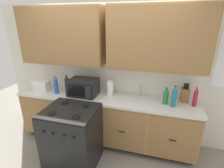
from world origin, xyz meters
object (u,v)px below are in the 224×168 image
at_px(bottle_green, 166,96).
at_px(bottle_red, 195,97).
at_px(bottle_dark, 67,84).
at_px(bottle_teal, 174,96).
at_px(bottle_blue, 56,85).
at_px(stove_range, 73,137).
at_px(microwave, 83,87).
at_px(knife_block, 185,95).
at_px(paper_towel_roll, 110,88).
at_px(toaster, 42,86).

height_order(bottle_green, bottle_red, bottle_red).
bearing_deg(bottle_green, bottle_dark, -179.61).
height_order(bottle_green, bottle_teal, bottle_teal).
bearing_deg(bottle_blue, stove_range, -43.56).
distance_m(microwave, bottle_teal, 1.48).
distance_m(knife_block, bottle_blue, 2.16).
distance_m(stove_range, knife_block, 1.87).
xyz_separation_m(paper_towel_roll, bottle_dark, (-0.77, -0.09, 0.03)).
height_order(knife_block, bottle_dark, bottle_dark).
height_order(microwave, toaster, microwave).
bearing_deg(bottle_red, paper_towel_roll, 178.21).
bearing_deg(bottle_teal, toaster, 179.90).
height_order(toaster, bottle_red, bottle_red).
bearing_deg(bottle_dark, bottle_green, 0.39).
height_order(stove_range, bottle_dark, bottle_dark).
height_order(paper_towel_roll, bottle_dark, bottle_dark).
bearing_deg(bottle_blue, bottle_teal, 1.30).
height_order(bottle_dark, bottle_red, bottle_dark).
bearing_deg(bottle_green, bottle_red, 5.19).
xyz_separation_m(paper_towel_roll, bottle_red, (1.34, -0.04, 0.02)).
bearing_deg(toaster, microwave, 2.01).
relative_size(bottle_dark, bottle_teal, 0.96).
bearing_deg(knife_block, bottle_red, -45.63).
relative_size(knife_block, bottle_green, 1.16).
relative_size(microwave, bottle_green, 1.80).
height_order(bottle_blue, bottle_red, bottle_blue).
xyz_separation_m(paper_towel_roll, bottle_blue, (-0.93, -0.19, 0.03)).
relative_size(bottle_green, bottle_teal, 0.79).
xyz_separation_m(stove_range, bottle_green, (1.31, 0.63, 0.57)).
xyz_separation_m(knife_block, bottle_blue, (-2.14, -0.28, 0.04)).
distance_m(bottle_dark, bottle_teal, 1.80).
distance_m(bottle_green, bottle_dark, 1.69).
xyz_separation_m(toaster, bottle_blue, (0.33, -0.05, 0.06)).
bearing_deg(bottle_teal, bottle_dark, 178.28).
distance_m(toaster, bottle_blue, 0.34).
height_order(paper_towel_roll, bottle_blue, bottle_blue).
bearing_deg(bottle_blue, knife_block, 7.42).
bearing_deg(toaster, bottle_teal, -0.10).
distance_m(bottle_green, bottle_blue, 1.85).
bearing_deg(toaster, stove_range, -32.78).
height_order(paper_towel_roll, bottle_green, bottle_green).
relative_size(knife_block, paper_towel_roll, 1.19).
distance_m(toaster, bottle_red, 2.61).
xyz_separation_m(toaster, paper_towel_roll, (1.27, 0.14, 0.03)).
height_order(stove_range, paper_towel_roll, paper_towel_roll).
height_order(stove_range, bottle_blue, bottle_blue).
relative_size(toaster, paper_towel_roll, 1.08).
relative_size(bottle_red, bottle_teal, 0.89).
xyz_separation_m(knife_block, bottle_red, (0.13, -0.13, 0.03)).
height_order(stove_range, microwave, microwave).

